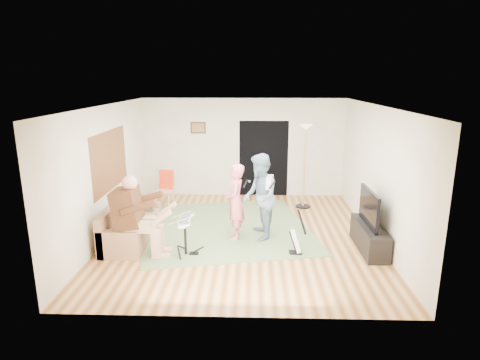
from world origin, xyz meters
The scene contains 19 objects.
floor centered at (0.00, 0.00, 0.00)m, with size 6.00×6.00×0.00m, color brown.
walls centered at (0.00, 0.00, 1.35)m, with size 5.50×6.00×2.70m, color #EFE5CF, non-canonical shape.
ceiling centered at (0.00, 0.00, 2.70)m, with size 6.00×6.00×0.00m, color white.
window_blinds centered at (-2.74, 0.20, 1.55)m, with size 2.05×2.05×0.00m, color brown.
doorway centered at (0.55, 2.99, 1.05)m, with size 2.10×2.10×0.00m, color black.
picture_frame centered at (-1.25, 2.99, 1.90)m, with size 0.42×0.03×0.32m, color #3F2314.
area_rug centered at (-0.33, 0.42, 0.01)m, with size 3.50×3.59×0.02m, color #5A7547.
sofa centered at (-2.28, -0.35, 0.26)m, with size 0.78×1.90×0.77m.
drummer centered at (-1.85, -1.00, 0.60)m, with size 1.00×0.56×1.53m.
drum_kit centered at (-1.00, -1.00, 0.33)m, with size 0.41×0.73×0.75m.
singer centered at (-0.10, -0.16, 0.78)m, with size 0.57×0.37×1.56m, color #F0687C.
microphone centered at (0.10, -0.16, 1.17)m, with size 0.06×0.06×0.24m, color black, non-canonical shape.
guitarist centered at (0.39, -0.14, 0.88)m, with size 0.86×0.67×1.77m, color slate.
guitar_held centered at (0.59, -0.14, 1.20)m, with size 0.12×0.60×0.26m, color white, non-canonical shape.
guitar_spare centered at (1.07, -0.89, 0.25)m, with size 0.32×0.28×0.88m.
torchiere_lamp centered at (1.55, 1.95, 1.45)m, with size 0.38×0.38×2.12m.
dining_chair centered at (-2.00, 1.91, 0.33)m, with size 0.45×0.47×0.93m.
tv_cabinet centered at (2.50, -0.65, 0.25)m, with size 0.40×1.40×0.50m, color black.
television centered at (2.45, -0.65, 0.85)m, with size 0.06×1.11×0.68m, color black.
Camera 1 is at (0.23, -7.92, 3.23)m, focal length 30.00 mm.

